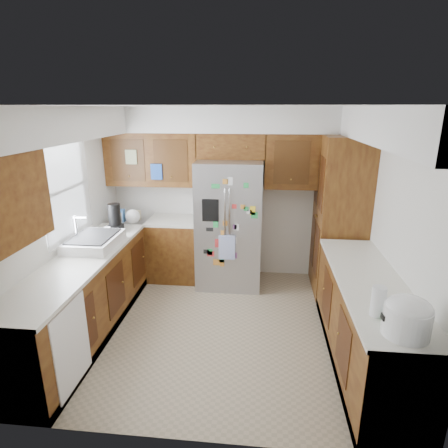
% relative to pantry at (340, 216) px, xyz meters
% --- Properties ---
extents(floor, '(3.60, 3.60, 0.00)m').
position_rel_pantry_xyz_m(floor, '(-1.50, -1.15, -1.07)').
color(floor, tan).
rests_on(floor, ground).
extents(room_shell, '(3.64, 3.24, 2.52)m').
position_rel_pantry_xyz_m(room_shell, '(-1.61, -0.79, 0.75)').
color(room_shell, silver).
rests_on(room_shell, ground).
extents(left_counter_run, '(1.36, 3.20, 0.92)m').
position_rel_pantry_xyz_m(left_counter_run, '(-2.86, -1.12, -0.65)').
color(left_counter_run, '#441E0D').
rests_on(left_counter_run, ground).
extents(right_counter_run, '(0.63, 2.25, 0.92)m').
position_rel_pantry_xyz_m(right_counter_run, '(0.00, -1.62, -0.65)').
color(right_counter_run, '#441E0D').
rests_on(right_counter_run, ground).
extents(pantry, '(0.60, 0.90, 2.15)m').
position_rel_pantry_xyz_m(pantry, '(0.00, 0.00, 0.00)').
color(pantry, '#441E0D').
rests_on(pantry, ground).
extents(fridge, '(0.90, 0.79, 1.80)m').
position_rel_pantry_xyz_m(fridge, '(-1.50, 0.05, -0.17)').
color(fridge, gray).
rests_on(fridge, ground).
extents(bridge_cabinet, '(0.96, 0.34, 0.35)m').
position_rel_pantry_xyz_m(bridge_cabinet, '(-1.50, 0.28, 0.90)').
color(bridge_cabinet, '#441E0D').
rests_on(bridge_cabinet, fridge).
extents(fridge_top_items, '(0.70, 0.30, 0.26)m').
position_rel_pantry_xyz_m(fridge_top_items, '(-1.46, 0.26, 1.20)').
color(fridge_top_items, '#2226B2').
rests_on(fridge_top_items, bridge_cabinet).
extents(sink_assembly, '(0.52, 0.70, 0.37)m').
position_rel_pantry_xyz_m(sink_assembly, '(-3.00, -1.05, -0.09)').
color(sink_assembly, white).
rests_on(sink_assembly, left_counter_run).
extents(left_counter_clutter, '(0.38, 0.79, 0.38)m').
position_rel_pantry_xyz_m(left_counter_clutter, '(-2.94, -0.29, -0.02)').
color(left_counter_clutter, black).
rests_on(left_counter_clutter, left_counter_run).
extents(rice_cooker, '(0.34, 0.33, 0.29)m').
position_rel_pantry_xyz_m(rice_cooker, '(-0.00, -2.53, -0.00)').
color(rice_cooker, white).
rests_on(rice_cooker, right_counter_run).
extents(paper_towel, '(0.11, 0.11, 0.25)m').
position_rel_pantry_xyz_m(paper_towel, '(-0.13, -2.28, -0.03)').
color(paper_towel, white).
rests_on(paper_towel, right_counter_run).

